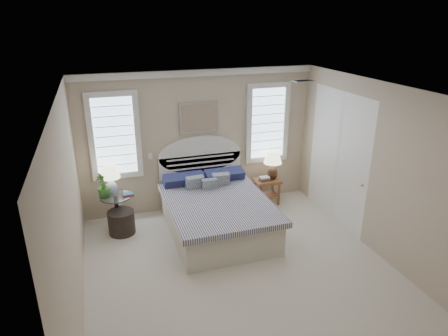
% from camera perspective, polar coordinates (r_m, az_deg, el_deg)
% --- Properties ---
extents(floor, '(4.50, 5.00, 0.01)m').
position_cam_1_polar(floor, '(6.12, 2.88, -15.13)').
color(floor, beige).
rests_on(floor, ground).
extents(ceiling, '(4.50, 5.00, 0.01)m').
position_cam_1_polar(ceiling, '(5.02, 3.44, 10.60)').
color(ceiling, white).
rests_on(ceiling, wall_back).
extents(wall_back, '(4.50, 0.02, 2.70)m').
position_cam_1_polar(wall_back, '(7.67, -3.58, 3.86)').
color(wall_back, tan).
rests_on(wall_back, floor).
extents(wall_left, '(0.02, 5.00, 2.70)m').
position_cam_1_polar(wall_left, '(5.14, -21.15, -6.54)').
color(wall_left, tan).
rests_on(wall_left, floor).
extents(wall_right, '(0.02, 5.00, 2.70)m').
position_cam_1_polar(wall_right, '(6.53, 21.89, -0.76)').
color(wall_right, tan).
rests_on(wall_right, floor).
extents(crown_molding, '(4.50, 0.08, 0.12)m').
position_cam_1_polar(crown_molding, '(7.35, -3.73, 13.42)').
color(crown_molding, silver).
rests_on(crown_molding, wall_back).
extents(hvac_vent, '(0.30, 0.20, 0.02)m').
position_cam_1_polar(hvac_vent, '(6.25, 11.23, 12.11)').
color(hvac_vent, '#B2B2B2').
rests_on(hvac_vent, ceiling).
extents(switch_plate, '(0.08, 0.01, 0.12)m').
position_cam_1_polar(switch_plate, '(7.55, -10.51, 1.66)').
color(switch_plate, silver).
rests_on(switch_plate, wall_back).
extents(window_left, '(0.90, 0.06, 1.60)m').
position_cam_1_polar(window_left, '(7.36, -15.36, 4.45)').
color(window_left, silver).
rests_on(window_left, wall_back).
extents(window_right, '(0.90, 0.06, 1.60)m').
position_cam_1_polar(window_right, '(8.03, 6.19, 6.42)').
color(window_right, silver).
rests_on(window_right, wall_back).
extents(painting, '(0.74, 0.04, 0.58)m').
position_cam_1_polar(painting, '(7.50, -3.58, 7.21)').
color(painting, silver).
rests_on(painting, wall_back).
extents(closet_door, '(0.02, 1.80, 2.40)m').
position_cam_1_polar(closet_door, '(7.46, 15.91, 1.38)').
color(closet_door, white).
rests_on(closet_door, floor).
extents(bed, '(1.72, 2.28, 1.47)m').
position_cam_1_polar(bed, '(7.09, -1.26, -5.99)').
color(bed, beige).
rests_on(bed, floor).
extents(side_table_left, '(0.56, 0.56, 0.63)m').
position_cam_1_polar(side_table_left, '(7.39, -15.03, -5.59)').
color(side_table_left, black).
rests_on(side_table_left, floor).
extents(nightstand_right, '(0.50, 0.40, 0.53)m').
position_cam_1_polar(nightstand_right, '(8.10, 6.16, -2.55)').
color(nightstand_right, brown).
rests_on(nightstand_right, floor).
extents(floor_pot, '(0.57, 0.57, 0.42)m').
position_cam_1_polar(floor_pot, '(7.28, -14.42, -7.51)').
color(floor_pot, black).
rests_on(floor_pot, floor).
extents(lamp_left, '(0.45, 0.45, 0.56)m').
position_cam_1_polar(lamp_left, '(7.23, -15.93, -1.21)').
color(lamp_left, silver).
rests_on(lamp_left, side_table_left).
extents(lamp_right, '(0.42, 0.42, 0.58)m').
position_cam_1_polar(lamp_right, '(7.95, 6.96, 0.85)').
color(lamp_right, black).
rests_on(lamp_right, nightstand_right).
extents(potted_plant, '(0.28, 0.28, 0.44)m').
position_cam_1_polar(potted_plant, '(7.21, -16.83, -2.40)').
color(potted_plant, '#2F6729').
rests_on(potted_plant, side_table_left).
extents(books_left, '(0.20, 0.15, 0.05)m').
position_cam_1_polar(books_left, '(7.22, -13.53, -3.74)').
color(books_left, maroon).
rests_on(books_left, side_table_left).
extents(books_right, '(0.21, 0.15, 0.08)m').
position_cam_1_polar(books_right, '(7.95, 5.82, -1.55)').
color(books_right, maroon).
rests_on(books_right, nightstand_right).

